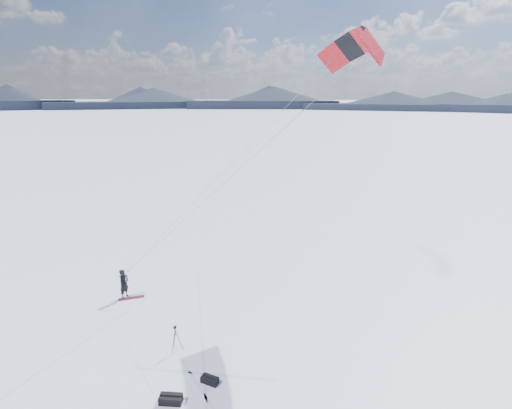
% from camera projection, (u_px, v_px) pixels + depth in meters
% --- Properties ---
extents(ground, '(1800.00, 1800.00, 0.00)m').
position_uv_depth(ground, '(142.00, 352.00, 16.92)').
color(ground, white).
extents(horizon_hills, '(704.00, 704.42, 10.14)m').
position_uv_depth(horizon_hills, '(133.00, 263.00, 15.67)').
color(horizon_hills, black).
rests_on(horizon_hills, ground).
extents(snow_tracks, '(13.93, 9.84, 0.01)m').
position_uv_depth(snow_tracks, '(104.00, 345.00, 17.36)').
color(snow_tracks, silver).
rests_on(snow_tracks, ground).
extents(snowkiter, '(0.52, 0.70, 1.75)m').
position_uv_depth(snowkiter, '(126.00, 297.00, 21.47)').
color(snowkiter, black).
rests_on(snowkiter, ground).
extents(snowboard, '(1.39, 0.89, 0.04)m').
position_uv_depth(snowboard, '(131.00, 298.00, 21.36)').
color(snowboard, maroon).
rests_on(snowboard, ground).
extents(tripod, '(0.56, 0.57, 1.27)m').
position_uv_depth(tripod, '(175.00, 335.00, 16.80)').
color(tripod, black).
rests_on(tripod, ground).
extents(gear_bag_a, '(0.90, 0.50, 0.39)m').
position_uv_depth(gear_bag_a, '(171.00, 399.00, 14.07)').
color(gear_bag_a, black).
rests_on(gear_bag_a, ground).
extents(gear_bag_b, '(0.77, 0.50, 0.32)m').
position_uv_depth(gear_bag_b, '(210.00, 380.00, 15.06)').
color(gear_bag_b, black).
rests_on(gear_bag_b, ground).
extents(power_kite, '(13.76, 7.32, 13.20)m').
position_uv_depth(power_kite, '(355.00, 48.00, 19.33)').
color(power_kite, red).
rests_on(power_kite, ground).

